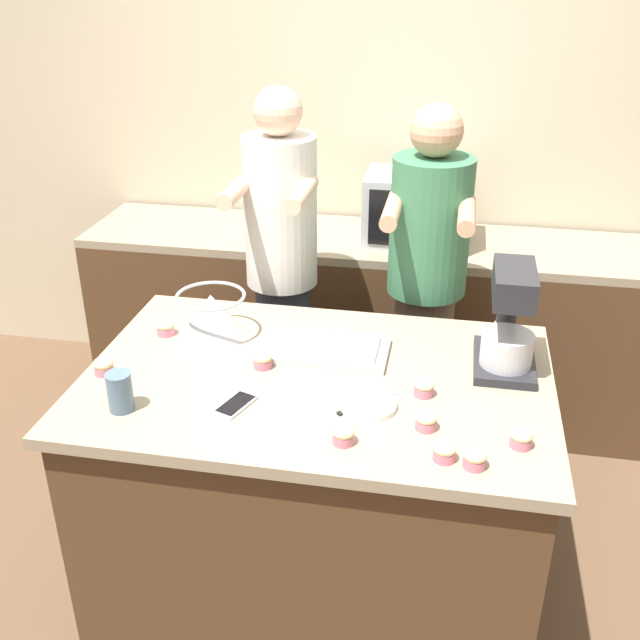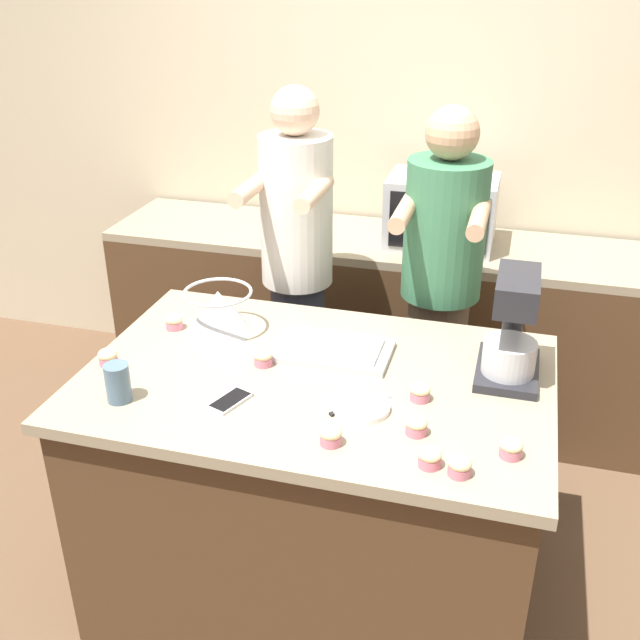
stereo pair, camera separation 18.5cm
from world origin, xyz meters
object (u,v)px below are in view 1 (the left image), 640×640
at_px(mixing_bowl, 212,314).
at_px(cupcake_2, 165,327).
at_px(drinking_glass, 120,392).
at_px(person_left, 282,282).
at_px(cupcake_1, 475,458).
at_px(cupcake_5, 444,451).
at_px(cupcake_3, 503,327).
at_px(cupcake_6, 262,360).
at_px(cupcake_0, 343,434).
at_px(cupcake_4, 424,387).
at_px(baking_tray, 331,349).
at_px(small_plate, 368,405).
at_px(cupcake_8, 426,420).
at_px(knife, 363,405).
at_px(person_right, 425,299).
at_px(cupcake_7, 521,438).
at_px(cupcake_9, 103,366).
at_px(microwave_oven, 418,208).
at_px(cell_phone, 236,405).
at_px(stand_mixer, 509,324).

bearing_deg(mixing_bowl, cupcake_2, -171.78).
distance_m(mixing_bowl, drinking_glass, 0.53).
xyz_separation_m(person_left, mixing_bowl, (-0.13, -0.54, 0.10)).
bearing_deg(cupcake_1, cupcake_5, 168.60).
xyz_separation_m(cupcake_3, cupcake_6, (-0.80, -0.40, 0.00)).
distance_m(cupcake_0, cupcake_4, 0.36).
bearing_deg(cupcake_0, baking_tray, 103.87).
relative_size(person_left, baking_tray, 4.38).
bearing_deg(person_left, small_plate, -61.91).
bearing_deg(cupcake_8, cupcake_3, 70.10).
height_order(mixing_bowl, baking_tray, mixing_bowl).
relative_size(knife, cupcake_3, 2.59).
bearing_deg(cupcake_3, person_right, 131.38).
bearing_deg(mixing_bowl, baking_tray, -6.82).
distance_m(mixing_bowl, cupcake_7, 1.17).
distance_m(mixing_bowl, cupcake_5, 1.04).
xyz_separation_m(person_left, cupcake_8, (0.67, -0.99, 0.04)).
bearing_deg(cupcake_9, mixing_bowl, 50.65).
distance_m(cupcake_8, cupcake_9, 1.07).
height_order(microwave_oven, cupcake_9, microwave_oven).
xyz_separation_m(cell_phone, cupcake_6, (0.02, 0.25, 0.02)).
bearing_deg(cupcake_3, knife, -127.48).
distance_m(cell_phone, cupcake_1, 0.74).
relative_size(baking_tray, small_plate, 2.21).
xyz_separation_m(cupcake_3, cupcake_4, (-0.25, -0.47, 0.00)).
height_order(knife, cupcake_5, cupcake_5).
relative_size(knife, cupcake_9, 2.59).
height_order(mixing_bowl, knife, mixing_bowl).
xyz_separation_m(person_right, cupcake_5, (0.12, -1.13, 0.07)).
distance_m(drinking_glass, cupcake_5, 0.98).
bearing_deg(small_plate, mixing_bowl, 149.14).
bearing_deg(cupcake_7, drinking_glass, -178.45).
bearing_deg(cupcake_3, drinking_glass, -147.94).
distance_m(cell_phone, knife, 0.39).
relative_size(drinking_glass, knife, 0.74).
relative_size(stand_mixer, cupcake_3, 5.53).
bearing_deg(person_right, stand_mixer, -62.84).
height_order(cupcake_0, cupcake_9, same).
xyz_separation_m(person_right, cupcake_8, (0.06, -0.99, 0.07)).
distance_m(knife, cupcake_1, 0.42).
distance_m(knife, cupcake_9, 0.87).
xyz_separation_m(cupcake_0, cupcake_2, (-0.74, 0.54, 0.00)).
xyz_separation_m(cupcake_2, cupcake_6, (0.41, -0.17, 0.00)).
relative_size(small_plate, cupcake_6, 2.75).
bearing_deg(cupcake_8, person_right, 93.54).
relative_size(person_left, cell_phone, 10.85).
bearing_deg(cupcake_7, knife, 164.91).
height_order(mixing_bowl, cupcake_8, mixing_bowl).
xyz_separation_m(stand_mixer, baking_tray, (-0.59, -0.02, -0.14)).
xyz_separation_m(small_plate, knife, (-0.01, 0.01, -0.01)).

